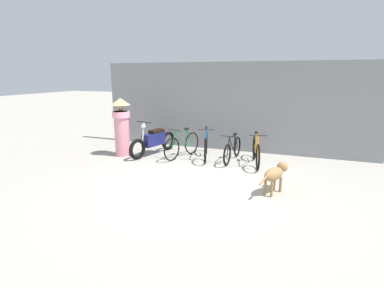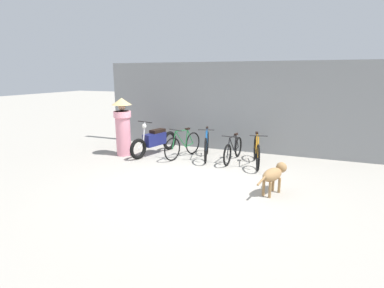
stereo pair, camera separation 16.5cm
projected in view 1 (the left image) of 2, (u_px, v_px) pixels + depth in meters
ground_plane at (193, 185)px, 6.76m from camera, size 60.00×60.00×0.00m
shop_wall_back at (231, 107)px, 9.62m from camera, size 8.84×0.20×2.82m
bicycle_0 at (182, 145)px, 8.94m from camera, size 0.56×1.60×0.89m
bicycle_1 at (206, 146)px, 8.84m from camera, size 0.59×1.69×0.93m
bicycle_2 at (233, 150)px, 8.57m from camera, size 0.46×1.62×0.80m
bicycle_3 at (256, 151)px, 8.23m from camera, size 0.55×1.73×0.90m
motorcycle at (154, 141)px, 9.24m from camera, size 0.70×1.97×1.08m
stray_dog at (275, 173)px, 6.24m from camera, size 0.54×1.02×0.61m
person_in_robes at (122, 125)px, 9.01m from camera, size 0.68×0.68×1.75m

